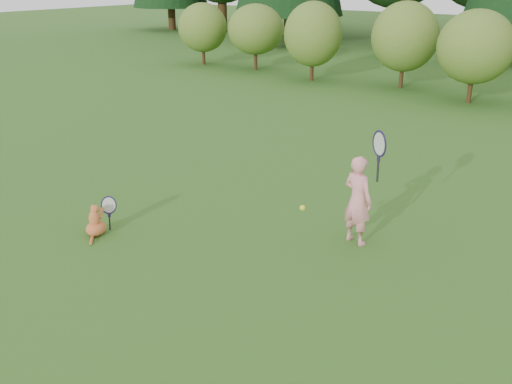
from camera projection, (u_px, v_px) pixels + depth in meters
The scene contains 5 objects.
ground at pixel (213, 250), 8.31m from camera, with size 100.00×100.00×0.00m, color #295818.
shrub_row at pixel (481, 54), 17.62m from camera, with size 28.00×3.00×2.80m, color #556B21, non-canonical shape.
child at pixel (358, 198), 8.28m from camera, with size 0.76×0.49×2.02m.
cat at pixel (96, 219), 8.71m from camera, with size 0.47×0.74×0.68m.
tennis_ball at pixel (303, 208), 7.44m from camera, with size 0.07×0.07×0.07m.
Camera 1 is at (4.86, -5.66, 3.80)m, focal length 40.00 mm.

